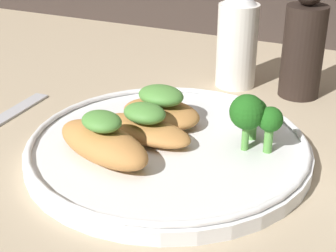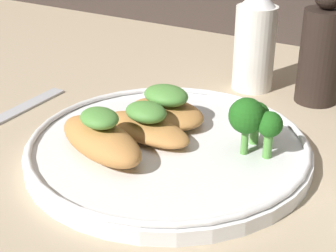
# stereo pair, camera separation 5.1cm
# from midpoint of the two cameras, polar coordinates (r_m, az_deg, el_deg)

# --- Properties ---
(ground_plane) EXTENTS (1.80, 1.80, 0.01)m
(ground_plane) POSITION_cam_midpoint_polar(r_m,az_deg,el_deg) (0.53, 2.77, -3.86)
(ground_plane) COLOR tan
(plate) EXTENTS (0.29, 0.29, 0.02)m
(plate) POSITION_cam_midpoint_polar(r_m,az_deg,el_deg) (0.52, 2.80, -2.45)
(plate) COLOR white
(plate) RESTS_ON ground_plane
(grilled_meat_front) EXTENTS (0.12, 0.08, 0.05)m
(grilled_meat_front) POSITION_cam_midpoint_polar(r_m,az_deg,el_deg) (0.49, -4.54, -1.38)
(grilled_meat_front) COLOR #BC7F42
(grilled_meat_front) RESTS_ON plate
(grilled_meat_middle) EXTENTS (0.11, 0.06, 0.04)m
(grilled_meat_middle) POSITION_cam_midpoint_polar(r_m,az_deg,el_deg) (0.53, 0.57, 0.18)
(grilled_meat_middle) COLOR #BC7F42
(grilled_meat_middle) RESTS_ON plate
(grilled_meat_back) EXTENTS (0.10, 0.07, 0.04)m
(grilled_meat_back) POSITION_cam_midpoint_polar(r_m,az_deg,el_deg) (0.56, 2.41, 1.85)
(grilled_meat_back) COLOR #BC7F42
(grilled_meat_back) RESTS_ON plate
(broccoli_bunch) EXTENTS (0.05, 0.06, 0.06)m
(broccoli_bunch) POSITION_cam_midpoint_polar(r_m,az_deg,el_deg) (0.50, 12.39, 0.73)
(broccoli_bunch) COLOR #569942
(broccoli_bunch) RESTS_ON plate
(sauce_bottle) EXTENTS (0.05, 0.05, 0.13)m
(sauce_bottle) POSITION_cam_midpoint_polar(r_m,az_deg,el_deg) (0.69, 11.92, 9.08)
(sauce_bottle) COLOR white
(sauce_bottle) RESTS_ON ground_plane
(pepper_grinder) EXTENTS (0.05, 0.05, 0.15)m
(pepper_grinder) POSITION_cam_midpoint_polar(r_m,az_deg,el_deg) (0.66, 18.78, 7.88)
(pepper_grinder) COLOR black
(pepper_grinder) RESTS_ON ground_plane
(fork) EXTENTS (0.02, 0.18, 0.01)m
(fork) POSITION_cam_midpoint_polar(r_m,az_deg,el_deg) (0.63, -15.16, 1.20)
(fork) COLOR #B2B2B7
(fork) RESTS_ON ground_plane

